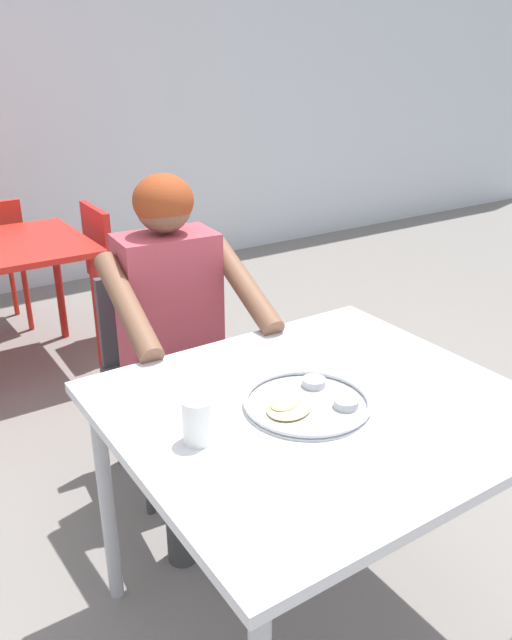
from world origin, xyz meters
The scene contains 8 objects.
ground_plane centered at (0.00, 0.00, -0.03)m, with size 12.00×12.00×0.05m, color slate.
table_foreground centered at (-0.05, -0.05, 0.68)m, with size 1.03×0.93×0.75m.
thali_tray centered at (-0.09, -0.04, 0.77)m, with size 0.33×0.33×0.03m.
drinking_cup centered at (-0.40, -0.03, 0.81)m, with size 0.07×0.07×0.11m.
chair_foreground centered at (-0.07, 0.90, 0.48)m, with size 0.44×0.47×0.81m.
diner_foreground centered at (-0.09, 0.68, 0.73)m, with size 0.52×0.57×1.22m.
table_background_red centered at (-0.37, 2.07, 0.62)m, with size 0.83×0.78×0.71m.
chair_red_right centered at (0.24, 2.12, 0.48)m, with size 0.39×0.42×0.83m.
Camera 1 is at (-0.97, -1.14, 1.59)m, focal length 35.37 mm.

